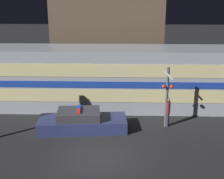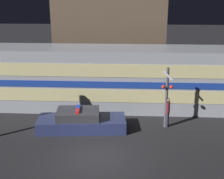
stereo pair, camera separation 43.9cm
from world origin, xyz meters
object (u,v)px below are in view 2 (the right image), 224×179
object	(u,v)px
police_car	(81,121)
pedestrian	(167,112)
crossing_signal_near	(167,96)
train	(138,79)

from	to	relation	value
police_car	pedestrian	distance (m)	5.00
pedestrian	crossing_signal_near	xyz separation A→B (m)	(-0.09, -0.06, 1.02)
pedestrian	crossing_signal_near	bearing A→B (deg)	-145.96
pedestrian	police_car	bearing A→B (deg)	-172.80
police_car	crossing_signal_near	size ratio (longest dim) A/B	1.44
train	police_car	xyz separation A→B (m)	(-3.31, -3.65, -1.56)
train	pedestrian	distance (m)	3.63
crossing_signal_near	police_car	bearing A→B (deg)	-173.39
train	crossing_signal_near	bearing A→B (deg)	-63.47
crossing_signal_near	train	bearing A→B (deg)	116.53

